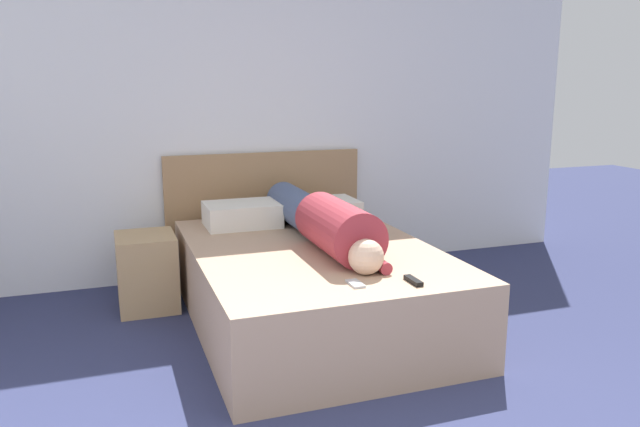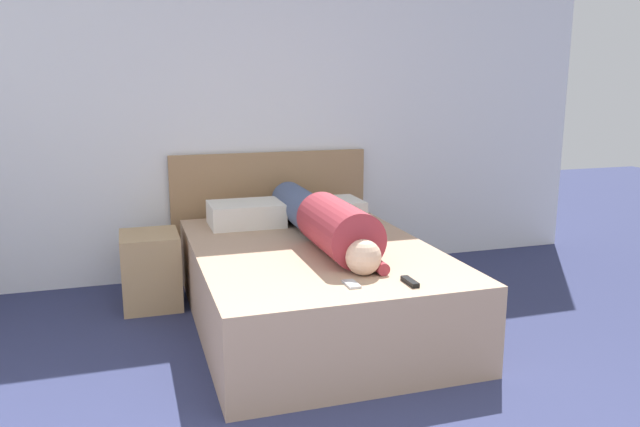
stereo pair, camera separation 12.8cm
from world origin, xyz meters
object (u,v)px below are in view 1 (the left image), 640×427
object	(u,v)px
bed	(312,286)
tv_remote	(413,281)
person_lying	(322,221)
pillow_near_headboard	(242,214)
nightstand	(147,272)
cell_phone	(355,284)
pillow_second	(323,210)

from	to	relation	value
bed	tv_remote	size ratio (longest dim) A/B	13.91
person_lying	pillow_near_headboard	xyz separation A→B (m)	(-0.39, 0.65, -0.06)
bed	nightstand	world-z (taller)	nightstand
pillow_near_headboard	nightstand	bearing A→B (deg)	-173.73
pillow_near_headboard	tv_remote	bearing A→B (deg)	-70.50
person_lying	cell_phone	size ratio (longest dim) A/B	13.27
bed	nightstand	distance (m)	1.18
person_lying	pillow_second	bearing A→B (deg)	69.69
pillow_second	person_lying	bearing A→B (deg)	-110.31
bed	tv_remote	bearing A→B (deg)	-72.23
tv_remote	cell_phone	world-z (taller)	tv_remote
bed	pillow_second	world-z (taller)	pillow_second
pillow_second	cell_phone	size ratio (longest dim) A/B	3.85
nightstand	person_lying	bearing A→B (deg)	-28.23
nightstand	person_lying	size ratio (longest dim) A/B	0.30
tv_remote	nightstand	bearing A→B (deg)	129.73
pillow_second	tv_remote	world-z (taller)	pillow_second
pillow_near_headboard	bed	bearing A→B (deg)	-68.54
pillow_near_headboard	pillow_second	size ratio (longest dim) A/B	1.05
person_lying	tv_remote	world-z (taller)	person_lying
pillow_near_headboard	cell_phone	bearing A→B (deg)	-80.12
cell_phone	pillow_second	bearing A→B (deg)	76.40
bed	tv_remote	distance (m)	0.93
nightstand	person_lying	xyz separation A→B (m)	(1.08, -0.58, 0.40)
pillow_second	pillow_near_headboard	bearing A→B (deg)	180.00
person_lying	pillow_near_headboard	bearing A→B (deg)	120.52
nightstand	pillow_near_headboard	xyz separation A→B (m)	(0.69, 0.08, 0.34)
bed	pillow_near_headboard	size ratio (longest dim) A/B	3.96
nightstand	cell_phone	world-z (taller)	cell_phone
pillow_near_headboard	cell_phone	xyz separation A→B (m)	(0.26, -1.51, -0.08)
nightstand	tv_remote	size ratio (longest dim) A/B	3.45
person_lying	pillow_near_headboard	size ratio (longest dim) A/B	3.27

